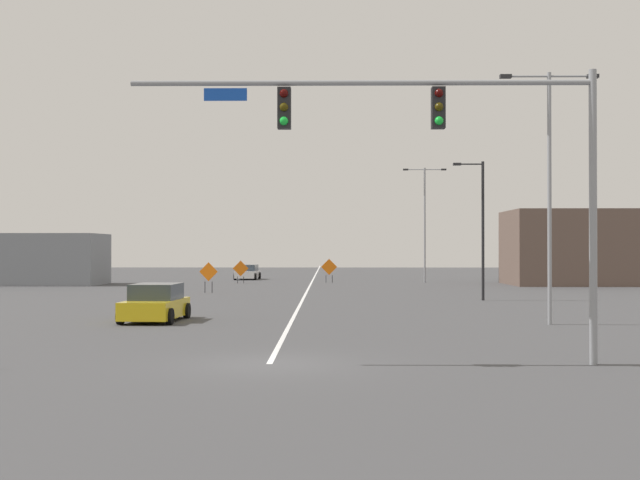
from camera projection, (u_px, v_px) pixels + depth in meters
name	position (u px, v px, depth m)	size (l,w,h in m)	color
ground	(269.00, 364.00, 21.03)	(209.56, 209.56, 0.00)	#444447
road_centre_stripe	(313.00, 279.00, 79.23)	(0.16, 116.42, 0.01)	white
traffic_signal_assembly	(443.00, 140.00, 21.02)	(11.86, 0.44, 7.49)	gray
street_lamp_mid_right	(549.00, 178.00, 31.97)	(3.80, 0.24, 9.75)	gray
street_lamp_near_left	(425.00, 216.00, 70.84)	(3.70, 0.24, 9.83)	gray
street_lamp_far_right	(481.00, 224.00, 46.72)	(1.76, 0.24, 7.85)	black
construction_sign_median_far	(329.00, 268.00, 70.45)	(1.38, 0.05, 2.04)	orange
construction_sign_right_shoulder	(209.00, 273.00, 54.58)	(1.24, 0.22, 2.02)	orange
construction_sign_median_near	(241.00, 269.00, 69.10)	(1.30, 0.31, 1.91)	orange
car_yellow_passing	(155.00, 304.00, 33.43)	(2.33, 4.30, 1.51)	gold
car_white_far	(248.00, 272.00, 77.78)	(2.27, 4.20, 1.39)	white
roadside_building_east	(579.00, 248.00, 66.65)	(11.32, 7.74, 5.98)	brown
roadside_building_west	(41.00, 259.00, 66.94)	(9.84, 6.16, 4.11)	gray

